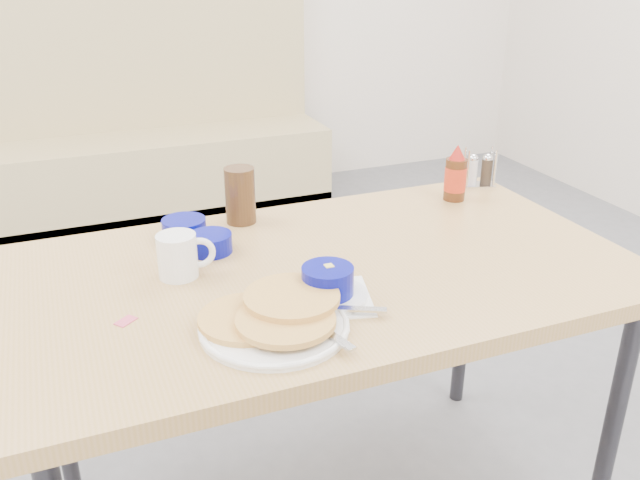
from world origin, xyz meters
name	(u,v)px	position (x,y,z in m)	size (l,w,h in m)	color
booth_bench	(155,149)	(0.00, 2.78, 0.35)	(1.90, 0.56, 1.22)	tan
dining_table	(325,290)	(0.00, 0.25, 0.70)	(1.40, 0.80, 0.76)	tan
pancake_plate	(275,319)	(-0.19, 0.04, 0.78)	(0.28, 0.28, 0.05)	white
coffee_mug	(179,255)	(-0.31, 0.32, 0.81)	(0.13, 0.09, 0.10)	white
grits_setting	(328,286)	(-0.05, 0.11, 0.79)	(0.21, 0.23, 0.07)	white
creamer_bowl	(184,229)	(-0.26, 0.53, 0.78)	(0.11, 0.11, 0.05)	#05097D
butter_bowl	(211,243)	(-0.22, 0.42, 0.78)	(0.10, 0.10, 0.05)	#05097D
amber_tumbler	(240,195)	(-0.10, 0.58, 0.83)	(0.08, 0.08, 0.15)	#3F2714
condiment_caddy	(479,172)	(0.64, 0.59, 0.80)	(0.11, 0.08, 0.11)	silver
syrup_bottle	(455,176)	(0.50, 0.51, 0.83)	(0.06, 0.06, 0.16)	#47230F
sugar_wrapper	(126,321)	(-0.45, 0.17, 0.76)	(0.04, 0.03, 0.00)	#CC4461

